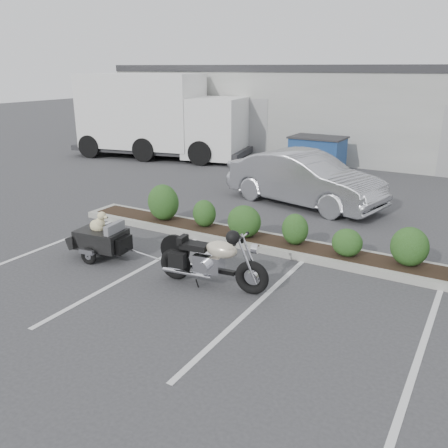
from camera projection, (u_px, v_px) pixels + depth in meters
The scene contains 8 objects.
ground at pixel (212, 280), 9.17m from camera, with size 90.00×90.00×0.00m, color #38383A.
planter_kerb at pixel (302, 249), 10.47m from camera, with size 12.00×1.00×0.15m, color #9E9E93.
building at pixel (399, 109), 22.49m from camera, with size 26.00×10.00×4.00m, color #9EA099.
motorcycle at pixel (212, 261), 8.74m from camera, with size 2.21×0.81×1.27m.
pet_trailer at pixel (101, 238), 10.10m from camera, with size 1.78×1.00×1.05m.
sedan at pixel (304, 179), 13.94m from camera, with size 1.65×4.75×1.56m, color #B2B3B9.
dumpster at pixel (317, 154), 18.49m from camera, with size 2.09×1.45×1.36m.
delivery_truck at pixel (160, 118), 21.13m from camera, with size 8.29×4.06×3.64m.
Camera 1 is at (4.41, -7.11, 3.91)m, focal length 38.00 mm.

